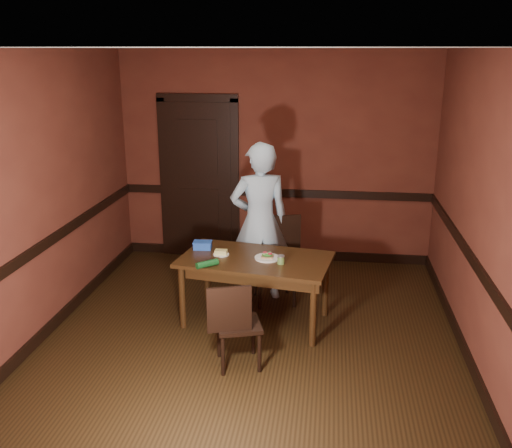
% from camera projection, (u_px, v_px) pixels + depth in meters
% --- Properties ---
extents(floor, '(4.00, 4.50, 0.01)m').
position_uv_depth(floor, '(251.00, 337.00, 5.55)').
color(floor, black).
rests_on(floor, ground).
extents(ceiling, '(4.00, 4.50, 0.01)m').
position_uv_depth(ceiling, '(250.00, 48.00, 4.76)').
color(ceiling, silver).
rests_on(ceiling, ground).
extents(wall_back, '(4.00, 0.02, 2.70)m').
position_uv_depth(wall_back, '(276.00, 158.00, 7.29)').
color(wall_back, '#5A271B').
rests_on(wall_back, ground).
extents(wall_front, '(4.00, 0.02, 2.70)m').
position_uv_depth(wall_front, '(191.00, 313.00, 3.03)').
color(wall_front, '#5A271B').
rests_on(wall_front, ground).
extents(wall_left, '(0.02, 4.50, 2.70)m').
position_uv_depth(wall_left, '(43.00, 196.00, 5.41)').
color(wall_left, '#5A271B').
rests_on(wall_left, ground).
extents(wall_right, '(0.02, 4.50, 2.70)m').
position_uv_depth(wall_right, '(481.00, 212.00, 4.90)').
color(wall_right, '#5A271B').
rests_on(wall_right, ground).
extents(dado_back, '(4.00, 0.03, 0.10)m').
position_uv_depth(dado_back, '(275.00, 193.00, 7.41)').
color(dado_back, black).
rests_on(dado_back, ground).
extents(dado_left, '(0.03, 4.50, 0.10)m').
position_uv_depth(dado_left, '(49.00, 241.00, 5.54)').
color(dado_left, black).
rests_on(dado_left, ground).
extents(dado_right, '(0.03, 4.50, 0.10)m').
position_uv_depth(dado_right, '(473.00, 260.00, 5.04)').
color(dado_right, black).
rests_on(dado_right, ground).
extents(baseboard_back, '(4.00, 0.03, 0.12)m').
position_uv_depth(baseboard_back, '(275.00, 253.00, 7.65)').
color(baseboard_back, black).
rests_on(baseboard_back, ground).
extents(baseboard_left, '(0.03, 4.50, 0.12)m').
position_uv_depth(baseboard_left, '(58.00, 319.00, 5.79)').
color(baseboard_left, black).
rests_on(baseboard_left, ground).
extents(baseboard_right, '(0.03, 4.50, 0.12)m').
position_uv_depth(baseboard_right, '(463.00, 345.00, 5.29)').
color(baseboard_right, black).
rests_on(baseboard_right, ground).
extents(door, '(1.05, 0.07, 2.20)m').
position_uv_depth(door, '(199.00, 176.00, 7.46)').
color(door, black).
rests_on(door, ground).
extents(dining_table, '(1.59, 1.05, 0.69)m').
position_uv_depth(dining_table, '(256.00, 290.00, 5.79)').
color(dining_table, '#301C0C').
rests_on(dining_table, floor).
extents(chair_far, '(0.54, 0.54, 0.94)m').
position_uv_depth(chair_far, '(274.00, 261.00, 6.22)').
color(chair_far, black).
rests_on(chair_far, floor).
extents(chair_near, '(0.47, 0.47, 0.81)m').
position_uv_depth(chair_near, '(238.00, 323.00, 4.97)').
color(chair_near, black).
rests_on(chair_near, floor).
extents(person, '(0.74, 0.59, 1.76)m').
position_uv_depth(person, '(260.00, 222.00, 6.22)').
color(person, '#A2C4D6').
rests_on(person, floor).
extents(sandwich_plate, '(0.25, 0.25, 0.06)m').
position_uv_depth(sandwich_plate, '(267.00, 257.00, 5.66)').
color(sandwich_plate, white).
rests_on(sandwich_plate, dining_table).
extents(sauce_jar, '(0.07, 0.07, 0.09)m').
position_uv_depth(sauce_jar, '(281.00, 260.00, 5.52)').
color(sauce_jar, '#5B7E39').
rests_on(sauce_jar, dining_table).
extents(cheese_saucer, '(0.16, 0.16, 0.05)m').
position_uv_depth(cheese_saucer, '(221.00, 253.00, 5.77)').
color(cheese_saucer, white).
rests_on(cheese_saucer, dining_table).
extents(food_tub, '(0.20, 0.14, 0.08)m').
position_uv_depth(food_tub, '(203.00, 245.00, 5.93)').
color(food_tub, blue).
rests_on(food_tub, dining_table).
extents(wrapped_veg, '(0.21, 0.20, 0.06)m').
position_uv_depth(wrapped_veg, '(207.00, 264.00, 5.44)').
color(wrapped_veg, '#12471A').
rests_on(wrapped_veg, dining_table).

